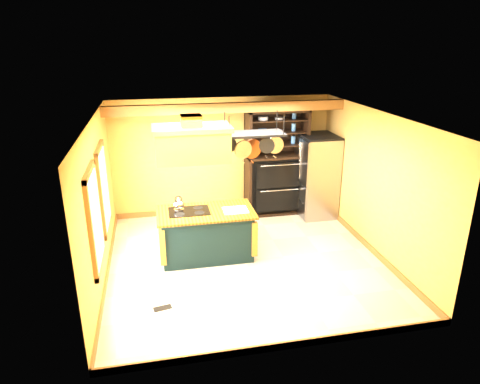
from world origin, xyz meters
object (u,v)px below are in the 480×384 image
object	(u,v)px
kitchen_island	(206,233)
range_hood	(192,142)
pot_rack	(254,139)
refrigerator	(316,177)
hutch	(275,174)

from	to	relation	value
kitchen_island	range_hood	bearing A→B (deg)	-179.69
kitchen_island	pot_rack	size ratio (longest dim) A/B	1.55
pot_rack	refrigerator	distance (m)	2.75
range_hood	pot_rack	distance (m)	1.10
pot_rack	refrigerator	size ratio (longest dim) A/B	0.63
range_hood	pot_rack	bearing A→B (deg)	0.64
pot_rack	refrigerator	bearing A→B (deg)	39.57
range_hood	refrigerator	size ratio (longest dim) A/B	0.73
hutch	pot_rack	bearing A→B (deg)	-117.30
range_hood	kitchen_island	bearing A→B (deg)	0.22
range_hood	pot_rack	xyz separation A→B (m)	(1.10, 0.01, -0.01)
refrigerator	hutch	world-z (taller)	hutch
hutch	kitchen_island	bearing A→B (deg)	-134.70
range_hood	hutch	world-z (taller)	range_hood
kitchen_island	hutch	world-z (taller)	hutch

